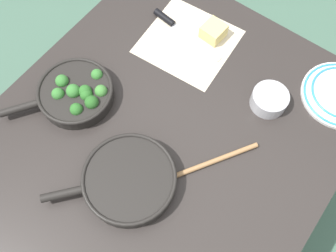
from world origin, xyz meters
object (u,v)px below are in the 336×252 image
Objects in this scene: wooden_spoon at (181,174)px; grater_knife at (177,28)px; skillet_eggs at (129,180)px; prep_bowl_steel at (269,100)px; cheese_block at (213,31)px; skillet_broccoli at (75,93)px.

grater_knife reaches higher than wooden_spoon.
prep_bowl_steel is (0.47, -0.19, -0.00)m from skillet_eggs.
skillet_eggs is at bearing -170.25° from cheese_block.
grater_knife is 2.60× the size of prep_bowl_steel.
skillet_broccoli is 1.08× the size of grater_knife.
skillet_eggs reaches higher than grater_knife.
skillet_eggs is 0.15m from wooden_spoon.
grater_knife is (0.53, 0.22, -0.02)m from skillet_eggs.
skillet_broccoli is 4.08× the size of cheese_block.
skillet_eggs reaches higher than cheese_block.
skillet_eggs is at bearing 103.73° from skillet_broccoli.
grater_knife is at bearing 113.32° from cheese_block.
skillet_eggs is (-0.12, -0.31, -0.00)m from skillet_broccoli.
skillet_broccoli is 0.34m from skillet_eggs.
wooden_spoon is at bearing -156.54° from cheese_block.
wooden_spoon is at bearing 166.80° from prep_bowl_steel.
wooden_spoon is (0.11, -0.11, -0.02)m from skillet_eggs.
wooden_spoon is 0.52m from cheese_block.
cheese_block is (0.47, -0.21, -0.00)m from skillet_broccoli.
skillet_broccoli is 0.42m from wooden_spoon.
wooden_spoon is 0.37m from prep_bowl_steel.
skillet_broccoli is at bearing -96.76° from grater_knife.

